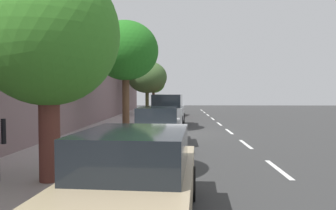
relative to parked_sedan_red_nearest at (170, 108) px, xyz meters
name	(u,v)px	position (x,y,z in m)	size (l,w,h in m)	color
ground	(177,133)	(-0.72, 12.03, -0.75)	(73.28, 73.28, 0.00)	#353535
sidewalk	(110,131)	(2.79, 12.03, -0.67)	(3.33, 45.80, 0.17)	#AC9DA0
curb_edge	(143,131)	(1.05, 12.03, -0.67)	(0.16, 45.80, 0.17)	gray
lane_stripe_centre	(229,131)	(-3.55, 11.23, -0.75)	(0.14, 44.20, 0.01)	white
lane_stripe_bike_edge	(171,133)	(-0.42, 12.03, -0.75)	(0.12, 45.80, 0.01)	white
building_facade	(73,74)	(4.70, 12.03, 2.30)	(0.50, 45.80, 6.11)	gray
parked_sedan_red_nearest	(170,108)	(0.00, 0.00, 0.00)	(1.87, 4.42, 1.52)	maroon
parked_suv_silver_second	(168,110)	(-0.15, 8.93, 0.27)	(2.14, 4.78, 1.99)	#B7BABF
parked_sedan_white_mid	(158,127)	(0.02, 15.83, 0.00)	(1.85, 4.41, 1.52)	white
parked_sedan_tan_far	(135,180)	(-0.15, 23.51, 0.00)	(2.05, 4.50, 1.52)	tan
bicycle_at_curb	(161,115)	(0.58, 3.92, -0.36)	(1.78, 0.46, 0.80)	black
cyclist_with_backpack	(158,106)	(0.81, 3.48, 0.26)	(0.48, 0.60, 1.67)	#C6B284
street_tree_near_cyclist	(153,83)	(1.98, -6.38, 2.42)	(2.55, 2.55, 4.14)	brown
street_tree_mid_block	(147,77)	(1.98, 0.58, 2.72)	(3.50, 3.50, 4.73)	#494A29
street_tree_far_end	(126,51)	(1.98, 11.72, 3.53)	(3.46, 3.46, 5.71)	brown
street_tree_corner	(48,35)	(1.98, 21.55, 2.58)	(3.07, 3.07, 4.75)	brown
fire_hydrant	(153,109)	(1.48, -0.02, -0.16)	(0.22, 0.22, 0.84)	red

